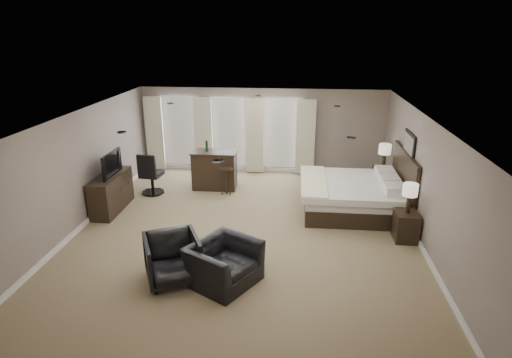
# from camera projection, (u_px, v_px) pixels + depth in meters

# --- Properties ---
(room) EXTENTS (7.60, 8.60, 2.64)m
(room) POSITION_uv_depth(u_px,v_px,m) (245.00, 176.00, 9.20)
(room) COLOR #857454
(room) RESTS_ON ground
(window_bay) EXTENTS (5.25, 0.20, 2.30)m
(window_bay) POSITION_uv_depth(u_px,v_px,m) (229.00, 134.00, 13.18)
(window_bay) COLOR silver
(window_bay) RESTS_ON room
(bed) EXTENTS (2.43, 2.32, 1.55)m
(bed) POSITION_uv_depth(u_px,v_px,m) (357.00, 181.00, 10.43)
(bed) COLOR silver
(bed) RESTS_ON ground
(nightstand_near) EXTENTS (0.47, 0.58, 0.63)m
(nightstand_near) POSITION_uv_depth(u_px,v_px,m) (406.00, 226.00, 9.14)
(nightstand_near) COLOR black
(nightstand_near) RESTS_ON ground
(nightstand_far) EXTENTS (0.50, 0.61, 0.66)m
(nightstand_far) POSITION_uv_depth(u_px,v_px,m) (382.00, 180.00, 11.85)
(nightstand_far) COLOR black
(nightstand_far) RESTS_ON ground
(lamp_near) EXTENTS (0.31, 0.31, 0.65)m
(lamp_near) POSITION_uv_depth(u_px,v_px,m) (409.00, 198.00, 8.93)
(lamp_near) COLOR beige
(lamp_near) RESTS_ON nightstand_near
(lamp_far) EXTENTS (0.33, 0.33, 0.68)m
(lamp_far) POSITION_uv_depth(u_px,v_px,m) (384.00, 156.00, 11.62)
(lamp_far) COLOR beige
(lamp_far) RESTS_ON nightstand_far
(wall_art) EXTENTS (0.04, 0.96, 0.56)m
(wall_art) POSITION_uv_depth(u_px,v_px,m) (409.00, 144.00, 9.99)
(wall_art) COLOR slate
(wall_art) RESTS_ON room
(dresser) EXTENTS (0.51, 1.58, 0.92)m
(dresser) POSITION_uv_depth(u_px,v_px,m) (111.00, 193.00, 10.59)
(dresser) COLOR black
(dresser) RESTS_ON ground
(tv) EXTENTS (0.59, 1.02, 0.13)m
(tv) POSITION_uv_depth(u_px,v_px,m) (109.00, 173.00, 10.41)
(tv) COLOR black
(tv) RESTS_ON dresser
(armchair_near) EXTENTS (1.25, 1.39, 1.02)m
(armchair_near) POSITION_uv_depth(u_px,v_px,m) (223.00, 257.00, 7.54)
(armchair_near) COLOR black
(armchair_near) RESTS_ON ground
(armchair_far) EXTENTS (1.20, 1.17, 0.95)m
(armchair_far) POSITION_uv_depth(u_px,v_px,m) (172.00, 257.00, 7.62)
(armchair_far) COLOR black
(armchair_far) RESTS_ON ground
(bar_counter) EXTENTS (1.25, 0.65, 1.09)m
(bar_counter) POSITION_uv_depth(u_px,v_px,m) (215.00, 170.00, 11.99)
(bar_counter) COLOR black
(bar_counter) RESTS_ON ground
(bar_stool_left) EXTENTS (0.38, 0.38, 0.70)m
(bar_stool_left) POSITION_uv_depth(u_px,v_px,m) (199.00, 174.00, 12.21)
(bar_stool_left) COLOR black
(bar_stool_left) RESTS_ON ground
(bar_stool_right) EXTENTS (0.37, 0.37, 0.75)m
(bar_stool_right) POSITION_uv_depth(u_px,v_px,m) (226.00, 181.00, 11.63)
(bar_stool_right) COLOR black
(bar_stool_right) RESTS_ON ground
(desk_chair) EXTENTS (0.67, 0.67, 1.17)m
(desk_chair) POSITION_uv_depth(u_px,v_px,m) (152.00, 173.00, 11.60)
(desk_chair) COLOR black
(desk_chair) RESTS_ON ground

